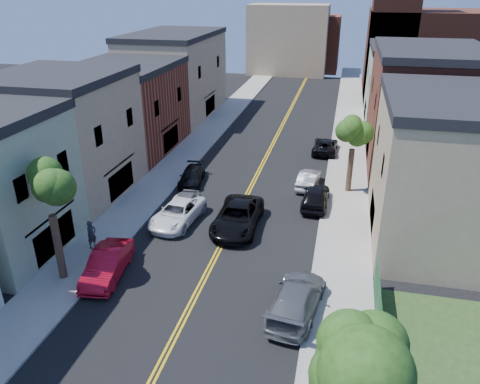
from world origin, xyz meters
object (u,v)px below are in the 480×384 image
Objects in this scene: red_sedan at (107,264)px; pedestrian_left at (92,235)px; black_car_left at (192,176)px; grey_car_right at (297,299)px; silver_car_right at (309,179)px; dark_car_right_far at (325,146)px; grey_car_left at (183,206)px; white_pickup at (178,213)px; black_car_right at (316,196)px; pedestrian_right at (342,325)px; black_suv_lane at (237,217)px.

red_sedan is 2.65× the size of pedestrian_left.
black_car_left is 18.20m from grey_car_right.
dark_car_right_far is (0.84, 9.00, -0.01)m from silver_car_right.
grey_car_left is at bearing -85.61° from black_car_left.
grey_car_left reaches higher than white_pickup.
black_car_right is (0.00, 12.79, 0.01)m from grey_car_right.
red_sedan is 18.54m from silver_car_right.
dark_car_right_far is 25.74m from pedestrian_left.
pedestrian_left is at bearing 125.51° from red_sedan.
red_sedan is 1.00× the size of dark_car_right_far.
red_sedan is 1.11× the size of black_car_left.
black_car_right is at bearing 34.27° from white_pickup.
grey_car_right is 1.14× the size of dark_car_right_far.
pedestrian_right reaches higher than grey_car_left.
black_car_left is at bearing -46.82° from grey_car_right.
white_pickup is at bearing 28.88° from black_car_right.
black_suv_lane reaches higher than silver_car_right.
red_sedan is 3.12× the size of pedestrian_right.
pedestrian_right is at bearing -18.02° from red_sedan.
black_suv_lane is (4.30, -1.02, 0.11)m from grey_car_left.
white_pickup is (1.70, 7.14, -0.06)m from red_sedan.
grey_car_left is 1.01× the size of black_car_left.
silver_car_right is 9.19m from black_suv_lane.
grey_car_right reaches higher than grey_car_left.
silver_car_right is at bearing 62.57° from black_suv_lane.
pedestrian_right is (2.32, -26.92, 0.25)m from dark_car_right_far.
grey_car_left is 13.03m from grey_car_right.
white_pickup reaches higher than dark_car_right_far.
black_suv_lane is (-4.16, -8.19, 0.17)m from silver_car_right.
black_car_left is (-1.24, 5.72, -0.12)m from grey_car_left.
red_sedan is 9.46m from black_suv_lane.
black_car_right reaches higher than black_car_left.
red_sedan is at bearing 48.75° from black_car_right.
silver_car_right is 0.68× the size of black_suv_lane.
pedestrian_right is (12.86, -16.47, 0.30)m from black_car_left.
black_car_right is 14.60m from pedestrian_right.
grey_car_left is 4.42m from black_suv_lane.
grey_car_right reaches higher than white_pickup.
white_pickup is at bearing -178.09° from black_suv_lane.
black_car_right is at bearing 42.68° from black_suv_lane.
black_car_right is at bearing -64.55° from pedestrian_right.
pedestrian_left is 16.40m from pedestrian_right.
silver_car_right reaches higher than dark_car_right_far.
pedestrian_right is (2.32, -14.42, 0.12)m from black_car_right.
pedestrian_right is (11.62, -10.75, 0.18)m from grey_car_left.
grey_car_left is at bearing 45.40° from silver_car_right.
pedestrian_left is at bearing -111.44° from black_car_left.
pedestrian_left reaches higher than dark_car_right_far.
white_pickup is 1.22× the size of black_car_left.
white_pickup is 7.03m from black_car_left.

